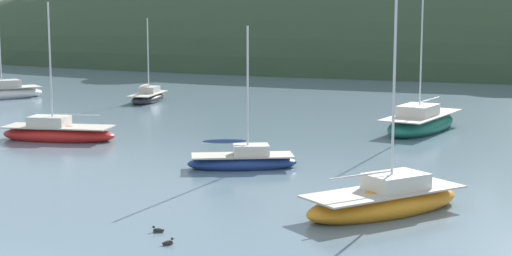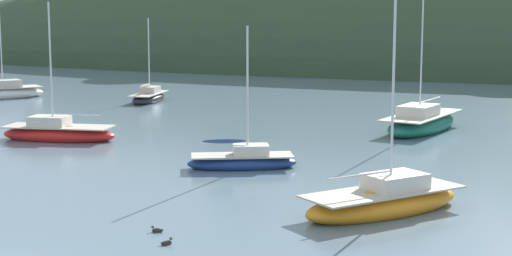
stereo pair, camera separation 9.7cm
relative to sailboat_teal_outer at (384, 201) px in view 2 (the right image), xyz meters
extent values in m
ellipsoid|color=#384C33|center=(-8.22, 68.05, -0.39)|extent=(150.00, 36.00, 28.03)
ellipsoid|color=orange|center=(-0.03, -0.04, -0.11)|extent=(5.53, 6.38, 1.02)
cube|color=beige|center=(-0.03, -0.04, 0.35)|extent=(5.09, 5.87, 0.06)
cube|color=silver|center=(0.27, 0.37, 0.62)|extent=(2.34, 2.47, 0.56)
cylinder|color=silver|center=(0.16, 0.21, 4.46)|extent=(0.09, 0.09, 8.24)
cylinder|color=silver|center=(-0.64, -0.85, 1.02)|extent=(1.65, 2.18, 0.07)
ellipsoid|color=red|center=(-19.31, 8.76, -0.12)|extent=(6.50, 3.28, 0.99)
cube|color=beige|center=(-19.31, 8.76, 0.33)|extent=(5.98, 3.02, 0.06)
cube|color=silver|center=(-19.80, 8.66, 0.60)|extent=(2.21, 1.73, 0.55)
cylinder|color=silver|center=(-19.62, 8.70, 3.59)|extent=(0.09, 0.09, 6.52)
cylinder|color=silver|center=(-18.34, 8.95, 1.00)|extent=(2.57, 0.58, 0.07)
ellipsoid|color=#196B56|center=(-1.95, 19.00, -0.05)|extent=(4.05, 8.16, 1.25)
cube|color=beige|center=(-1.95, 19.00, 0.51)|extent=(3.73, 7.51, 0.06)
cube|color=silver|center=(-2.06, 18.39, 0.83)|extent=(2.16, 2.77, 0.64)
cylinder|color=silver|center=(-2.02, 18.62, 4.45)|extent=(0.09, 0.09, 7.87)
cylinder|color=silver|center=(-1.71, 20.23, 1.27)|extent=(0.68, 3.23, 0.07)
ellipsoid|color=navy|center=(-7.42, 5.34, -0.18)|extent=(5.02, 3.59, 0.77)
cube|color=beige|center=(-7.42, 5.34, 0.17)|extent=(4.61, 3.30, 0.06)
cube|color=silver|center=(-7.07, 5.51, 0.40)|extent=(1.84, 1.63, 0.47)
cylinder|color=silver|center=(-7.20, 5.44, 2.97)|extent=(0.09, 0.09, 5.60)
cylinder|color=silver|center=(-8.10, 5.00, 0.75)|extent=(1.83, 0.96, 0.07)
ellipsoid|color=#2D4784|center=(-8.10, 5.00, 0.80)|extent=(1.82, 1.04, 0.20)
ellipsoid|color=#232328|center=(-23.50, 26.08, -0.16)|extent=(2.70, 5.51, 0.84)
cube|color=beige|center=(-23.50, 26.08, 0.22)|extent=(2.49, 5.06, 0.06)
cube|color=beige|center=(-23.57, 26.49, 0.47)|extent=(1.45, 1.87, 0.50)
cylinder|color=silver|center=(-23.55, 26.34, 3.02)|extent=(0.09, 0.09, 5.61)
cylinder|color=silver|center=(-23.35, 25.25, 0.84)|extent=(0.46, 2.19, 0.07)
ellipsoid|color=tan|center=(-23.35, 25.25, 0.89)|extent=(0.58, 2.13, 0.20)
cube|color=beige|center=(-35.13, 24.27, 0.72)|extent=(2.58, 2.73, 0.59)
cylinder|color=silver|center=(-35.25, 24.10, 3.98)|extent=(0.09, 0.09, 7.12)
ellipsoid|color=#2D2823|center=(-6.05, -4.95, -0.35)|extent=(0.37, 0.26, 0.16)
sphere|color=#1E4723|center=(-6.19, -4.99, -0.23)|extent=(0.09, 0.09, 0.09)
cone|color=gold|center=(-6.25, -5.00, -0.24)|extent=(0.05, 0.05, 0.04)
cone|color=#2D2823|center=(-5.90, -4.91, -0.31)|extent=(0.09, 0.09, 0.08)
ellipsoid|color=#2D2823|center=(-5.16, -6.04, -0.35)|extent=(0.34, 0.38, 0.16)
sphere|color=#1E4723|center=(-5.08, -5.92, -0.23)|extent=(0.09, 0.09, 0.09)
cone|color=gold|center=(-5.04, -5.86, -0.24)|extent=(0.06, 0.06, 0.04)
cone|color=#2D2823|center=(-5.24, -6.16, -0.31)|extent=(0.10, 0.10, 0.08)
camera|label=1|loc=(5.39, -26.13, 6.45)|focal=55.75mm
camera|label=2|loc=(5.48, -26.10, 6.45)|focal=55.75mm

